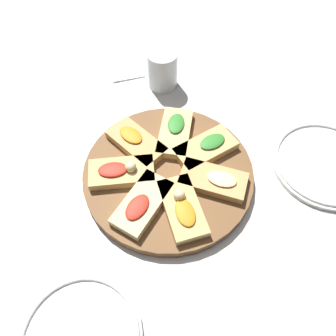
{
  "coord_description": "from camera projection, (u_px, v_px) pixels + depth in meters",
  "views": [
    {
      "loc": [
        0.38,
        0.04,
        0.61
      ],
      "look_at": [
        0.0,
        0.0,
        0.03
      ],
      "focal_mm": 35.0,
      "sensor_mm": 36.0,
      "label": 1
    }
  ],
  "objects": [
    {
      "name": "focaccia_slice_3",
      "position": [
        182.0,
        207.0,
        0.64
      ],
      "size": [
        0.15,
        0.11,
        0.04
      ],
      "color": "tan",
      "rests_on": "serving_board"
    },
    {
      "name": "water_glass",
      "position": [
        162.0,
        70.0,
        0.84
      ],
      "size": [
        0.08,
        0.08,
        0.1
      ],
      "primitive_type": "cylinder",
      "color": "silver",
      "rests_on": "ground_plane"
    },
    {
      "name": "focaccia_slice_4",
      "position": [
        214.0,
        180.0,
        0.68
      ],
      "size": [
        0.09,
        0.15,
        0.03
      ],
      "color": "tan",
      "rests_on": "serving_board"
    },
    {
      "name": "focaccia_slice_5",
      "position": [
        206.0,
        148.0,
        0.72
      ],
      "size": [
        0.14,
        0.15,
        0.03
      ],
      "color": "tan",
      "rests_on": "serving_board"
    },
    {
      "name": "focaccia_slice_6",
      "position": [
        175.0,
        132.0,
        0.75
      ],
      "size": [
        0.14,
        0.08,
        0.03
      ],
      "color": "#DBB775",
      "rests_on": "serving_board"
    },
    {
      "name": "serving_board",
      "position": [
        168.0,
        174.0,
        0.71
      ],
      "size": [
        0.37,
        0.37,
        0.02
      ],
      "primitive_type": "cylinder",
      "color": "brown",
      "rests_on": "ground_plane"
    },
    {
      "name": "napkin_stack",
      "position": [
        125.0,
        66.0,
        0.92
      ],
      "size": [
        0.13,
        0.12,
        0.01
      ],
      "primitive_type": "cube",
      "rotation": [
        0.0,
        0.0,
        0.38
      ],
      "color": "white",
      "rests_on": "ground_plane"
    },
    {
      "name": "focaccia_slice_2",
      "position": [
        142.0,
        204.0,
        0.65
      ],
      "size": [
        0.15,
        0.12,
        0.03
      ],
      "color": "#E5C689",
      "rests_on": "serving_board"
    },
    {
      "name": "ground_plane",
      "position": [
        168.0,
        176.0,
        0.72
      ],
      "size": [
        3.0,
        3.0,
        0.0
      ],
      "primitive_type": "plane",
      "color": "beige"
    },
    {
      "name": "plate_left",
      "position": [
        325.0,
        163.0,
        0.73
      ],
      "size": [
        0.24,
        0.24,
        0.02
      ],
      "color": "white",
      "rests_on": "ground_plane"
    },
    {
      "name": "focaccia_slice_0",
      "position": [
        136.0,
        142.0,
        0.73
      ],
      "size": [
        0.14,
        0.15,
        0.03
      ],
      "color": "tan",
      "rests_on": "serving_board"
    },
    {
      "name": "focaccia_slice_1",
      "position": [
        122.0,
        172.0,
        0.69
      ],
      "size": [
        0.09,
        0.15,
        0.04
      ],
      "color": "tan",
      "rests_on": "serving_board"
    }
  ]
}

